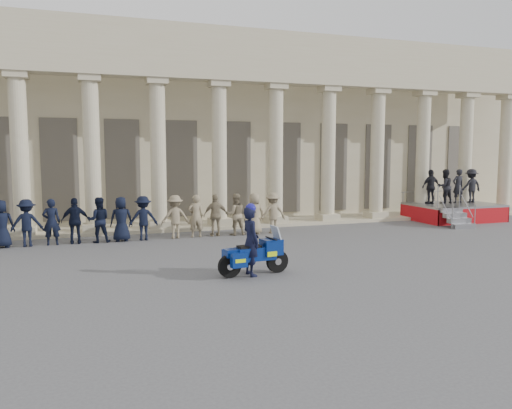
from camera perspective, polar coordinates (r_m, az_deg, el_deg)
The scene contains 6 objects.
ground at distance 13.90m, azimuth -1.04°, elevation -7.71°, with size 90.00×90.00×0.00m, color #4A4A4D.
building at distance 27.95m, azimuth -10.36°, elevation 8.39°, with size 40.00×12.50×9.00m.
officer_rank at distance 19.11m, azimuth -19.13°, elevation -1.75°, with size 15.76×0.63×1.67m.
reviewing_stand at distance 26.09m, azimuth 21.70°, elevation 1.13°, with size 4.04×3.93×2.48m.
motorcycle at distance 13.44m, azimuth -0.17°, elevation -5.71°, with size 2.03×0.88×1.31m.
rider at distance 13.32m, azimuth -0.61°, elevation -4.08°, with size 0.52×0.72×1.95m.
Camera 1 is at (-4.09, -12.88, 3.27)m, focal length 35.00 mm.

